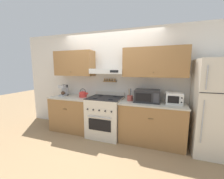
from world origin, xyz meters
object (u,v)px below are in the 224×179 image
object	(u,v)px
tea_kettle	(83,94)
coffee_maker	(64,90)
microwave	(147,96)
refrigerator	(215,108)
toaster_oven	(174,98)
utensil_crock	(130,98)
stove_range	(105,116)

from	to	relation	value
tea_kettle	coffee_maker	bearing A→B (deg)	177.24
microwave	refrigerator	bearing A→B (deg)	-3.91
microwave	toaster_oven	size ratio (longest dim) A/B	1.65
tea_kettle	utensil_crock	world-z (taller)	utensil_crock
refrigerator	toaster_oven	size ratio (longest dim) A/B	5.57
refrigerator	toaster_oven	distance (m)	0.71
microwave	coffee_maker	bearing A→B (deg)	179.71
tea_kettle	utensil_crock	bearing A→B (deg)	0.00
utensil_crock	toaster_oven	size ratio (longest dim) A/B	0.86
refrigerator	microwave	xyz separation A→B (m)	(-1.23, 0.08, 0.13)
refrigerator	tea_kettle	bearing A→B (deg)	178.66
stove_range	refrigerator	world-z (taller)	refrigerator
tea_kettle	microwave	xyz separation A→B (m)	(1.59, 0.02, 0.05)
utensil_crock	refrigerator	bearing A→B (deg)	-2.36
coffee_maker	stove_range	bearing A→B (deg)	-4.24
stove_range	refrigerator	distance (m)	2.23
utensil_crock	microwave	bearing A→B (deg)	2.71
refrigerator	microwave	size ratio (longest dim) A/B	3.38
refrigerator	utensil_crock	xyz separation A→B (m)	(-1.61, 0.07, 0.06)
microwave	utensil_crock	size ratio (longest dim) A/B	1.92
coffee_maker	microwave	world-z (taller)	coffee_maker
stove_range	tea_kettle	size ratio (longest dim) A/B	4.14
toaster_oven	tea_kettle	bearing A→B (deg)	179.95
toaster_oven	utensil_crock	bearing A→B (deg)	179.89
tea_kettle	toaster_oven	size ratio (longest dim) A/B	0.77
utensil_crock	toaster_oven	bearing A→B (deg)	-0.11
coffee_maker	microwave	size ratio (longest dim) A/B	0.55
stove_range	tea_kettle	distance (m)	0.81
tea_kettle	coffee_maker	world-z (taller)	coffee_maker
refrigerator	coffee_maker	bearing A→B (deg)	178.41
toaster_oven	refrigerator	bearing A→B (deg)	-5.31
coffee_maker	toaster_oven	size ratio (longest dim) A/B	0.91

